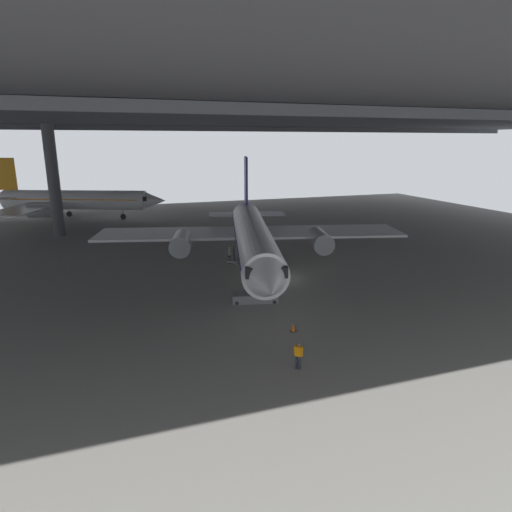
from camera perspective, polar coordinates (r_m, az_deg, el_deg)
name	(u,v)px	position (r m, az deg, el deg)	size (l,w,h in m)	color
ground_plane	(272,278)	(41.32, 2.06, -2.91)	(110.00, 110.00, 0.00)	gray
hangar_structure	(230,116)	(52.50, -3.48, 17.88)	(121.00, 99.00, 16.03)	#4C4F54
airplane_main	(253,237)	(43.61, -0.45, 2.57)	(33.13, 33.66, 10.77)	white
boarding_stairs	(254,293)	(35.19, -0.23, -4.86)	(4.28, 2.37, 4.51)	slate
crew_worker_near_nose	(298,354)	(25.23, 5.57, -12.70)	(0.41, 0.42, 1.64)	#232838
crew_worker_by_stairs	(261,282)	(37.30, 0.69, -3.43)	(0.51, 0.35, 1.57)	#232838
airplane_distant	(71,200)	(78.84, -23.09, 6.79)	(29.93, 29.85, 10.01)	white
traffic_cone_orange	(293,327)	(30.08, 4.91, -9.32)	(0.36, 0.36, 0.60)	black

